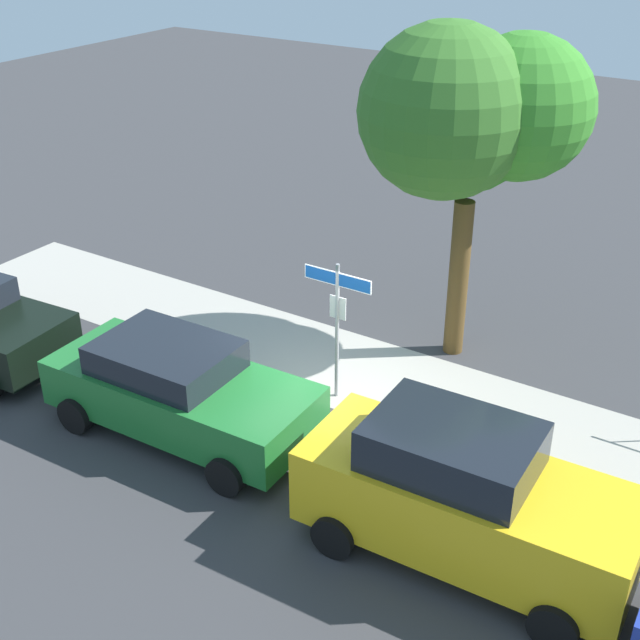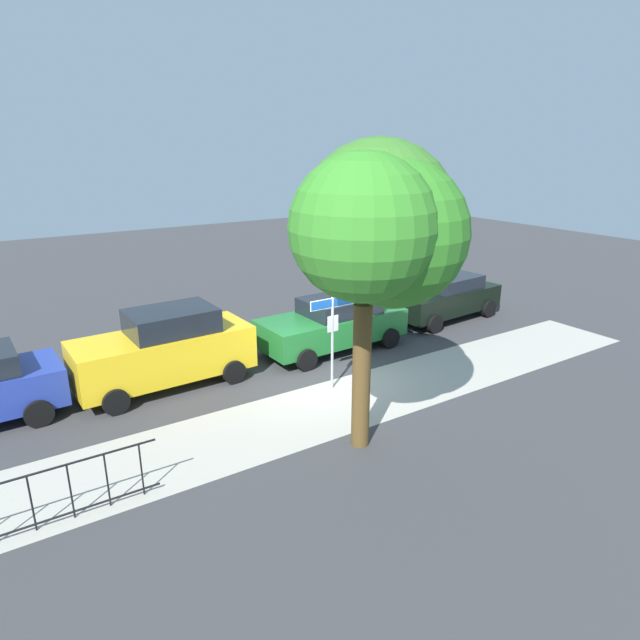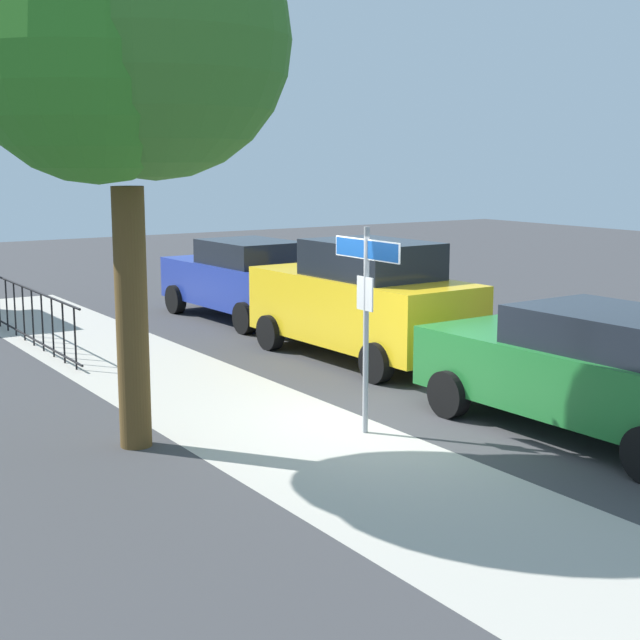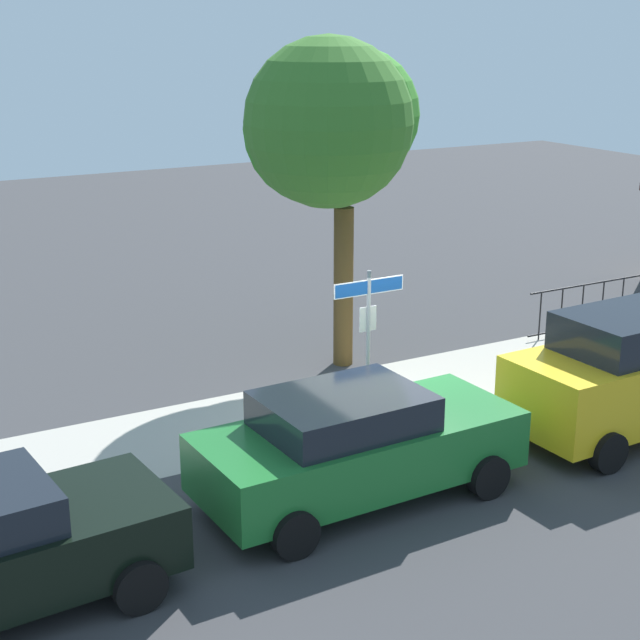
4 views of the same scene
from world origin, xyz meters
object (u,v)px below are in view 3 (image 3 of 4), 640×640
Objects in this scene: shade_tree at (105,46)px; car_blue at (245,279)px; street_sign at (366,290)px; car_green at (594,370)px; car_yellow at (363,301)px.

car_blue is (7.28, -5.68, -3.79)m from shade_tree.
street_sign is 3.02m from car_green.
car_yellow is (5.20, -0.19, 0.19)m from car_green.
shade_tree reaches higher than car_yellow.
shade_tree is 1.39× the size of car_blue.
street_sign is at bearing 53.34° from car_green.
car_green is 9.87m from car_blue.
street_sign reaches higher than car_yellow.
shade_tree is 9.98m from car_blue.
street_sign is 0.56× the size of car_green.
car_blue is at bearing -4.25° from car_green.
car_green is at bearing 175.37° from car_blue.
shade_tree is at bearing 71.89° from street_sign.
car_yellow is at bearing 174.84° from car_blue.
street_sign is at bearing 159.23° from car_blue.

